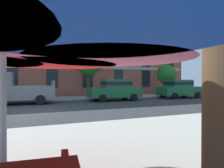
% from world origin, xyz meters
% --- Properties ---
extents(ground_plane, '(120.00, 120.00, 0.00)m').
position_xyz_m(ground_plane, '(0.00, 0.00, 0.00)').
color(ground_plane, '#2D3033').
extents(sidewalk_far, '(56.00, 3.60, 0.12)m').
position_xyz_m(sidewalk_far, '(0.00, 6.80, 0.06)').
color(sidewalk_far, gray).
rests_on(sidewalk_far, ground).
extents(apartment_building, '(36.53, 12.08, 12.80)m').
position_xyz_m(apartment_building, '(-0.00, 14.99, 6.40)').
color(apartment_building, '#934C3D').
rests_on(apartment_building, ground).
extents(pickup_gray, '(5.10, 2.12, 2.20)m').
position_xyz_m(pickup_gray, '(-1.32, 3.70, 1.03)').
color(pickup_gray, slate).
rests_on(pickup_gray, ground).
extents(sedan_green, '(4.40, 1.98, 1.78)m').
position_xyz_m(sedan_green, '(6.42, 3.70, 0.95)').
color(sedan_green, '#195933').
rests_on(sedan_green, ground).
extents(sedan_green_midblock, '(4.40, 1.98, 1.78)m').
position_xyz_m(sedan_green_midblock, '(13.25, 3.70, 0.95)').
color(sedan_green_midblock, '#195933').
rests_on(sedan_green_midblock, ground).
extents(sedan_black, '(4.40, 1.98, 1.78)m').
position_xyz_m(sedan_black, '(19.26, 3.70, 0.95)').
color(sedan_black, black).
rests_on(sedan_black, ground).
extents(street_tree_middle, '(2.53, 2.46, 4.84)m').
position_xyz_m(street_tree_middle, '(5.08, 6.53, 3.41)').
color(street_tree_middle, '#4C3823').
rests_on(street_tree_middle, ground).
extents(street_tree_right, '(2.17, 2.17, 3.61)m').
position_xyz_m(street_tree_right, '(13.99, 6.73, 2.48)').
color(street_tree_right, brown).
rests_on(street_tree_right, ground).
extents(patio_umbrella, '(4.15, 3.86, 2.33)m').
position_xyz_m(patio_umbrella, '(-0.21, -9.00, 2.03)').
color(patio_umbrella, silver).
rests_on(patio_umbrella, ground).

